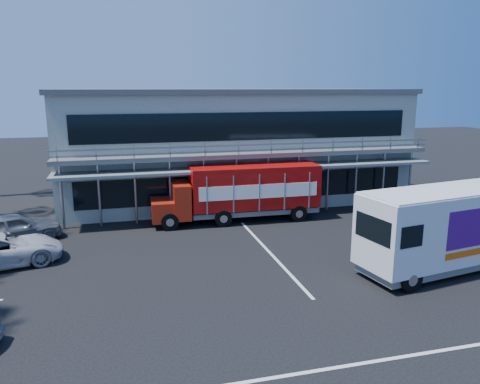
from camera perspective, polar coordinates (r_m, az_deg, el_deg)
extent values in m
plane|color=black|center=(18.42, 0.63, -11.07)|extent=(120.00, 120.00, 0.00)
cube|color=gray|center=(32.38, -1.24, 5.72)|extent=(22.00, 10.00, 7.00)
cube|color=#515454|center=(32.14, -1.28, 12.19)|extent=(22.40, 10.40, 0.30)
cube|color=#515454|center=(26.99, 1.53, 4.54)|extent=(22.00, 1.20, 0.25)
cube|color=gray|center=(26.40, 1.87, 5.45)|extent=(22.00, 0.08, 0.90)
cube|color=slate|center=(26.82, 1.70, 2.97)|extent=(22.00, 1.80, 0.15)
cube|color=black|center=(27.89, 1.18, 0.63)|extent=(20.00, 0.06, 1.60)
cube|color=black|center=(27.37, 1.21, 8.02)|extent=(20.00, 0.06, 1.60)
cube|color=#9C1D0C|center=(25.80, -9.38, -2.13)|extent=(1.30, 2.05, 1.08)
cube|color=#9C1D0C|center=(25.76, -7.22, -0.95)|extent=(0.95, 2.27, 1.89)
cube|color=black|center=(25.64, -7.25, 0.22)|extent=(0.08, 1.91, 0.63)
cube|color=#B00F0A|center=(26.38, 1.72, 0.77)|extent=(7.25, 2.40, 2.34)
cube|color=slate|center=(26.70, 1.70, -2.16)|extent=(7.24, 2.06, 0.27)
cube|color=white|center=(25.33, 2.39, 0.06)|extent=(6.63, 0.17, 0.77)
cube|color=white|center=(27.47, 1.10, 1.06)|extent=(6.63, 0.17, 0.77)
cylinder|color=black|center=(24.98, -8.55, -3.63)|extent=(0.94, 0.30, 0.94)
cylinder|color=black|center=(26.88, -8.93, -2.47)|extent=(0.94, 0.30, 0.94)
cylinder|color=black|center=(25.36, -2.04, -3.24)|extent=(0.94, 0.30, 0.94)
cylinder|color=black|center=(27.24, -2.88, -2.13)|extent=(0.94, 0.30, 0.94)
cylinder|color=black|center=(26.52, 7.15, -2.62)|extent=(0.94, 0.30, 0.94)
cylinder|color=black|center=(28.32, 5.75, -1.60)|extent=(0.94, 0.30, 0.94)
cube|color=silver|center=(20.61, 23.37, -3.76)|extent=(7.32, 3.52, 2.81)
cube|color=slate|center=(21.08, 23.00, -7.83)|extent=(7.01, 3.24, 0.35)
cube|color=black|center=(18.17, 15.92, -4.33)|extent=(0.38, 1.96, 0.95)
cube|color=silver|center=(20.28, 23.73, 0.13)|extent=(7.18, 3.45, 0.08)
cube|color=#4B0C6E|center=(21.93, 22.53, -2.20)|extent=(3.57, 0.62, 1.50)
cube|color=#F2590C|center=(20.68, 27.19, -6.41)|extent=(3.57, 0.61, 0.25)
cylinder|color=black|center=(18.65, 20.06, -9.97)|extent=(1.00, 0.43, 0.96)
cylinder|color=black|center=(20.10, 15.84, -8.02)|extent=(1.00, 0.43, 0.96)
cylinder|color=black|center=(23.22, 24.69, -5.91)|extent=(1.00, 0.43, 0.96)
imported|color=silver|center=(22.30, -27.12, -6.33)|extent=(5.39, 3.51, 1.38)
imported|color=slate|center=(25.21, -25.91, -3.98)|extent=(4.71, 3.41, 1.49)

